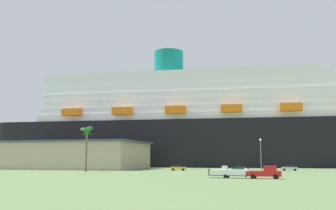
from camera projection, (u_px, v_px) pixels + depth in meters
The scene contains 11 objects.
ground_plane at pixel (192, 169), 121.31m from camera, with size 600.00×600.00×0.00m, color #567042.
cruise_ship at pixel (230, 128), 161.81m from camera, with size 223.45×42.31×57.22m.
terminal_building at pixel (68, 155), 129.25m from camera, with size 53.04×32.14×9.09m.
pickup_truck at pixel (266, 173), 64.93m from camera, with size 5.86×3.04×2.20m.
small_boat_on_trailer at pixel (232, 173), 67.02m from camera, with size 8.84×3.11×2.15m.
palm_tree at pixel (87, 135), 101.54m from camera, with size 3.60×3.66×11.93m.
street_lamp at pixel (261, 151), 90.52m from camera, with size 0.56×0.56×8.13m.
parked_car_yellow_taxi at pixel (178, 168), 108.95m from camera, with size 4.46×2.35×1.58m.
parked_car_silver_sedan at pixel (290, 168), 107.00m from camera, with size 4.57×2.52×1.58m.
parked_car_green_wagon at pixel (240, 169), 96.42m from camera, with size 4.37×2.10×1.58m.
parked_car_black_coupe at pixel (73, 167), 116.25m from camera, with size 4.94×2.83×1.58m.
Camera 1 is at (16.78, -92.09, 3.39)m, focal length 40.77 mm.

